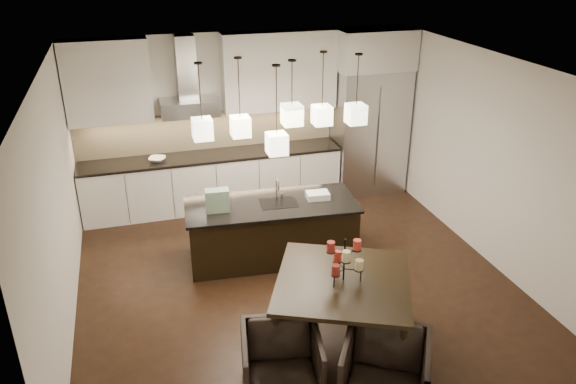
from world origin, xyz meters
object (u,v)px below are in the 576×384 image
object	(u,v)px
refrigerator	(369,131)
armchair_left	(282,364)
island_body	(272,231)
dining_table	(342,312)
armchair_right	(385,374)

from	to	relation	value
refrigerator	armchair_left	size ratio (longest dim) A/B	2.75
refrigerator	island_body	bearing A→B (deg)	-140.96
dining_table	armchair_left	bearing A→B (deg)	-122.43
island_body	armchair_left	bearing A→B (deg)	-97.91
island_body	armchair_right	size ratio (longest dim) A/B	2.75
refrigerator	armchair_right	size ratio (longest dim) A/B	2.61
armchair_left	armchair_right	xyz separation A→B (m)	(0.90, -0.42, 0.02)
refrigerator	armchair_right	bearing A→B (deg)	-111.73
refrigerator	armchair_left	xyz separation A→B (m)	(-2.81, -4.37, -0.72)
dining_table	armchair_left	xyz separation A→B (m)	(-0.83, -0.54, -0.06)
refrigerator	armchair_left	world-z (taller)	refrigerator
island_body	dining_table	distance (m)	2.04
dining_table	armchair_left	distance (m)	0.99
dining_table	armchair_right	xyz separation A→B (m)	(0.07, -0.95, -0.04)
refrigerator	island_body	size ratio (longest dim) A/B	0.95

